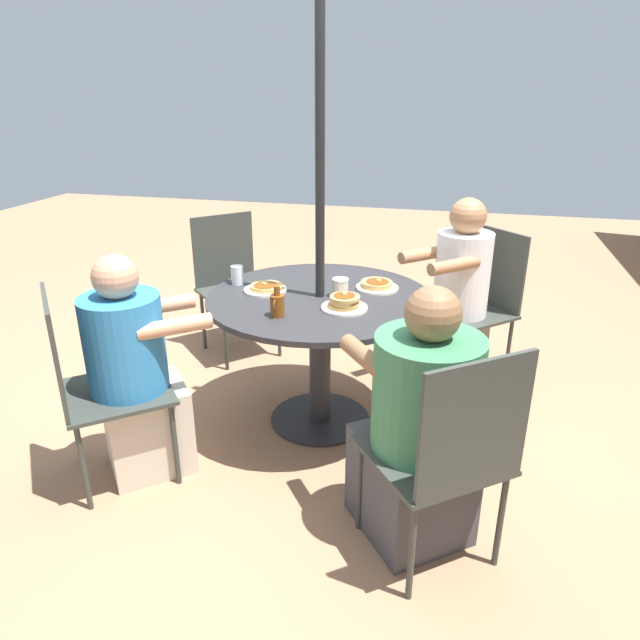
# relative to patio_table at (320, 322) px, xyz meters

# --- Properties ---
(ground_plane) EXTENTS (12.00, 12.00, 0.00)m
(ground_plane) POSITION_rel_patio_table_xyz_m (0.00, 0.00, -0.58)
(ground_plane) COLOR #9E7051
(patio_table) EXTENTS (1.14, 1.14, 0.72)m
(patio_table) POSITION_rel_patio_table_xyz_m (0.00, 0.00, 0.00)
(patio_table) COLOR #28282B
(patio_table) RESTS_ON ground
(umbrella_pole) EXTENTS (0.05, 0.05, 2.47)m
(umbrella_pole) POSITION_rel_patio_table_xyz_m (0.00, 0.00, 0.65)
(umbrella_pole) COLOR black
(umbrella_pole) RESTS_ON ground
(patio_chair_north) EXTENTS (0.64, 0.64, 0.92)m
(patio_chair_north) POSITION_rel_patio_table_xyz_m (-0.77, 0.80, -0.07)
(patio_chair_north) COLOR #333833
(patio_chair_north) RESTS_ON ground
(diner_north) EXTENTS (0.56, 0.56, 1.13)m
(diner_north) POSITION_rel_patio_table_xyz_m (-0.65, 0.67, -0.06)
(diner_north) COLOR gray
(diner_north) RESTS_ON ground
(patio_chair_east) EXTENTS (0.64, 0.64, 0.92)m
(patio_chair_east) POSITION_rel_patio_table_xyz_m (-0.78, -0.80, -0.07)
(patio_chair_east) COLOR #333833
(patio_chair_east) RESTS_ON ground
(patio_chair_south) EXTENTS (0.64, 0.64, 0.92)m
(patio_chair_south) POSITION_rel_patio_table_xyz_m (0.73, -0.84, -0.07)
(patio_chair_south) COLOR #333833
(patio_chair_south) RESTS_ON ground
(diner_south) EXTENTS (0.57, 0.59, 1.06)m
(diner_south) POSITION_rel_patio_table_xyz_m (0.61, -0.70, -0.10)
(diner_south) COLOR beige
(diner_south) RESTS_ON ground
(patio_chair_west) EXTENTS (0.64, 0.64, 0.92)m
(patio_chair_west) POSITION_rel_patio_table_xyz_m (0.88, 0.68, -0.07)
(patio_chair_west) COLOR #333833
(patio_chair_west) RESTS_ON ground
(diner_west) EXTENTS (0.61, 0.60, 1.07)m
(diner_west) POSITION_rel_patio_table_xyz_m (0.73, 0.57, -0.11)
(diner_west) COLOR #3D3D42
(diner_west) RESTS_ON ground
(pancake_plate_a) EXTENTS (0.22, 0.22, 0.05)m
(pancake_plate_a) POSITION_rel_patio_table_xyz_m (-0.18, 0.26, 0.16)
(pancake_plate_a) COLOR silver
(pancake_plate_a) RESTS_ON patio_table
(pancake_plate_b) EXTENTS (0.22, 0.22, 0.04)m
(pancake_plate_b) POSITION_rel_patio_table_xyz_m (-0.00, -0.29, 0.16)
(pancake_plate_b) COLOR silver
(pancake_plate_b) RESTS_ON patio_table
(pancake_plate_c) EXTENTS (0.22, 0.22, 0.08)m
(pancake_plate_c) POSITION_rel_patio_table_xyz_m (0.15, 0.16, 0.17)
(pancake_plate_c) COLOR silver
(pancake_plate_c) RESTS_ON patio_table
(syrup_bottle) EXTENTS (0.09, 0.07, 0.14)m
(syrup_bottle) POSITION_rel_patio_table_xyz_m (0.31, -0.12, 0.20)
(syrup_bottle) COLOR brown
(syrup_bottle) RESTS_ON patio_table
(coffee_cup) EXTENTS (0.08, 0.08, 0.09)m
(coffee_cup) POSITION_rel_patio_table_xyz_m (-0.02, 0.10, 0.19)
(coffee_cup) COLOR beige
(coffee_cup) RESTS_ON patio_table
(drinking_glass_a) EXTENTS (0.06, 0.06, 0.10)m
(drinking_glass_a) POSITION_rel_patio_table_xyz_m (-0.08, -0.47, 0.19)
(drinking_glass_a) COLOR silver
(drinking_glass_a) RESTS_ON patio_table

